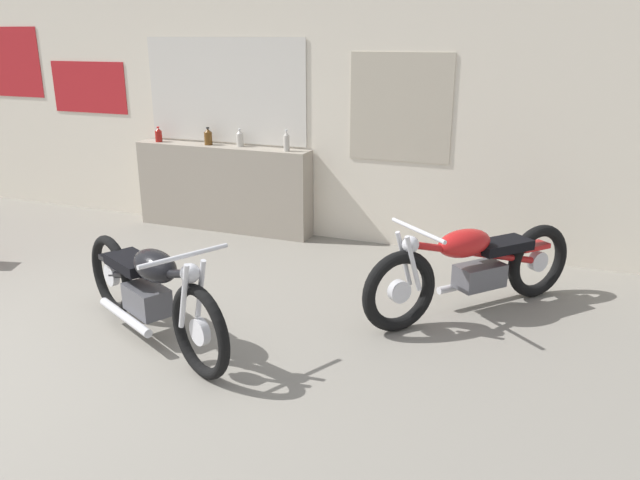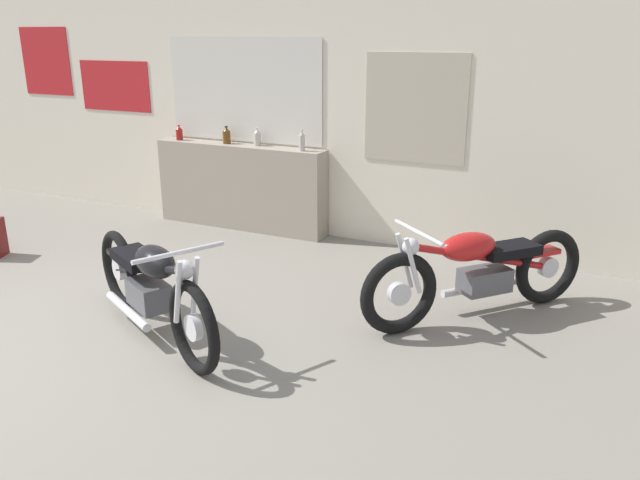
# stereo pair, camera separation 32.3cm
# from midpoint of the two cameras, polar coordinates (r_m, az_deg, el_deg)

# --- Properties ---
(wall_back) EXTENTS (10.00, 0.07, 2.80)m
(wall_back) POSITION_cam_midpoint_polar(r_m,az_deg,el_deg) (7.18, -9.09, 12.10)
(wall_back) COLOR beige
(wall_back) RESTS_ON ground_plane
(sill_counter) EXTENTS (2.10, 0.28, 0.97)m
(sill_counter) POSITION_cam_midpoint_polar(r_m,az_deg,el_deg) (7.24, -10.11, 4.68)
(sill_counter) COLOR gray
(sill_counter) RESTS_ON ground_plane
(bottle_leftmost) EXTENTS (0.08, 0.08, 0.17)m
(bottle_leftmost) POSITION_cam_midpoint_polar(r_m,az_deg,el_deg) (7.57, -15.75, 9.21)
(bottle_leftmost) COLOR maroon
(bottle_leftmost) RESTS_ON sill_counter
(bottle_left_center) EXTENTS (0.09, 0.09, 0.20)m
(bottle_left_center) POSITION_cam_midpoint_polar(r_m,az_deg,el_deg) (7.22, -11.47, 9.21)
(bottle_left_center) COLOR #5B3814
(bottle_left_center) RESTS_ON sill_counter
(bottle_center) EXTENTS (0.08, 0.08, 0.20)m
(bottle_center) POSITION_cam_midpoint_polar(r_m,az_deg,el_deg) (7.06, -8.66, 9.15)
(bottle_center) COLOR #B7B2A8
(bottle_center) RESTS_ON sill_counter
(bottle_right_center) EXTENTS (0.06, 0.06, 0.23)m
(bottle_right_center) POSITION_cam_midpoint_polar(r_m,az_deg,el_deg) (6.70, -4.48, 8.95)
(bottle_right_center) COLOR #B7B2A8
(bottle_right_center) RESTS_ON sill_counter
(motorcycle_black) EXTENTS (1.81, 1.02, 0.82)m
(motorcycle_black) POSITION_cam_midpoint_polar(r_m,az_deg,el_deg) (4.70, -17.23, -4.38)
(motorcycle_black) COLOR black
(motorcycle_black) RESTS_ON ground_plane
(motorcycle_red) EXTENTS (1.43, 1.62, 0.80)m
(motorcycle_red) POSITION_cam_midpoint_polar(r_m,az_deg,el_deg) (5.08, 12.10, -2.42)
(motorcycle_red) COLOR black
(motorcycle_red) RESTS_ON ground_plane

